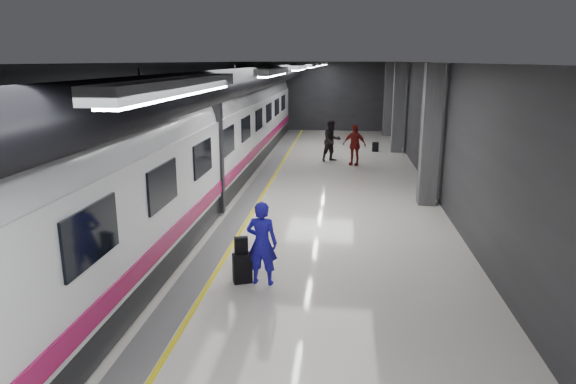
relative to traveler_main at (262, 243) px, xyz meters
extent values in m
plane|color=silver|center=(-0.16, 4.72, -0.90)|extent=(40.00, 40.00, 0.00)
cube|color=black|center=(-0.16, 4.72, 3.60)|extent=(10.00, 40.00, 0.02)
cube|color=#28282B|center=(-0.16, 24.72, 1.35)|extent=(10.00, 0.02, 4.50)
cube|color=#28282B|center=(-5.16, 4.72, 1.35)|extent=(0.02, 40.00, 4.50)
cube|color=#28282B|center=(4.84, 4.72, 1.35)|extent=(0.02, 40.00, 4.50)
cube|color=slate|center=(-1.51, 4.72, -0.89)|extent=(0.65, 39.80, 0.01)
cube|color=yellow|center=(-1.11, 4.72, -0.89)|extent=(0.10, 39.80, 0.01)
cylinder|color=black|center=(-1.46, 4.72, 3.05)|extent=(0.80, 38.00, 0.80)
cube|color=silver|center=(0.44, -6.28, 3.50)|extent=(0.22, 2.60, 0.10)
cube|color=silver|center=(0.44, -1.28, 3.50)|extent=(0.22, 2.60, 0.10)
cube|color=silver|center=(0.44, 3.72, 3.50)|extent=(0.22, 2.60, 0.10)
cube|color=silver|center=(0.44, 8.72, 3.50)|extent=(0.22, 2.60, 0.10)
cube|color=silver|center=(0.44, 13.72, 3.50)|extent=(0.22, 2.60, 0.10)
cube|color=silver|center=(0.44, 18.72, 3.50)|extent=(0.22, 2.60, 0.10)
cube|color=silver|center=(0.44, 22.72, 3.50)|extent=(0.22, 2.60, 0.10)
cube|color=#515154|center=(4.39, 6.72, 1.35)|extent=(0.55, 0.55, 4.50)
cube|color=#515154|center=(4.39, 16.72, 1.35)|extent=(0.55, 0.55, 4.50)
cube|color=#515154|center=(4.39, 22.72, 1.35)|extent=(0.55, 0.55, 4.50)
cube|color=black|center=(-3.41, 4.72, -0.55)|extent=(2.80, 38.00, 0.60)
cube|color=white|center=(-3.41, 4.72, 0.85)|extent=(2.90, 38.00, 2.20)
cylinder|color=white|center=(-3.41, 4.72, 1.80)|extent=(2.80, 38.00, 2.80)
cube|color=#980D49|center=(-1.94, 4.72, 0.05)|extent=(0.04, 38.00, 0.35)
cube|color=black|center=(-3.41, 4.72, 1.10)|extent=(3.05, 0.25, 3.80)
cube|color=black|center=(-1.94, -3.28, 1.25)|extent=(0.05, 1.60, 0.85)
cube|color=black|center=(-1.94, -0.28, 1.25)|extent=(0.05, 1.60, 0.85)
cube|color=black|center=(-1.94, 2.72, 1.25)|extent=(0.05, 1.60, 0.85)
cube|color=black|center=(-1.94, 5.72, 1.25)|extent=(0.05, 1.60, 0.85)
cube|color=black|center=(-1.94, 8.72, 1.25)|extent=(0.05, 1.60, 0.85)
cube|color=black|center=(-1.94, 11.72, 1.25)|extent=(0.05, 1.60, 0.85)
cube|color=black|center=(-1.94, 14.72, 1.25)|extent=(0.05, 1.60, 0.85)
cube|color=black|center=(-1.94, 17.72, 1.25)|extent=(0.05, 1.60, 0.85)
cube|color=black|center=(-1.94, 20.72, 1.25)|extent=(0.05, 1.60, 0.85)
imported|color=#251CD4|center=(0.00, 0.00, 0.00)|extent=(0.69, 0.49, 1.80)
cube|color=black|center=(-0.43, 0.02, -0.58)|extent=(0.45, 0.37, 0.63)
cube|color=black|center=(-0.45, 0.05, -0.08)|extent=(0.31, 0.23, 0.36)
imported|color=black|center=(1.12, 13.82, 0.07)|extent=(1.18, 1.12, 1.93)
imported|color=maroon|center=(2.15, 13.01, 0.01)|extent=(1.16, 0.79, 1.83)
cube|color=black|center=(3.32, 16.67, -0.66)|extent=(0.33, 0.21, 0.48)
camera|label=1|loc=(1.60, -9.91, 3.67)|focal=32.00mm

